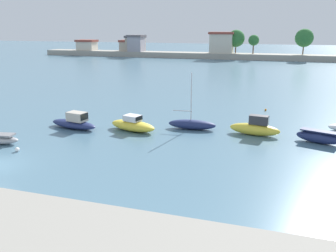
% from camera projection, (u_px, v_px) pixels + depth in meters
% --- Properties ---
extents(moored_boat_2, '(5.60, 2.63, 1.69)m').
position_uv_depth(moored_boat_2, '(74.00, 123.00, 35.69)').
color(moored_boat_2, navy).
rests_on(moored_boat_2, ground).
extents(moored_boat_3, '(5.30, 3.09, 1.55)m').
position_uv_depth(moored_boat_3, '(133.00, 125.00, 34.88)').
color(moored_boat_3, yellow).
rests_on(moored_boat_3, ground).
extents(moored_boat_4, '(4.79, 1.65, 5.58)m').
position_uv_depth(moored_boat_4, '(192.00, 124.00, 35.42)').
color(moored_boat_4, navy).
rests_on(moored_boat_4, ground).
extents(moored_boat_5, '(4.81, 1.98, 1.91)m').
position_uv_depth(moored_boat_5, '(255.00, 128.00, 33.43)').
color(moored_boat_5, yellow).
rests_on(moored_boat_5, ground).
extents(moored_boat_6, '(3.99, 2.24, 1.13)m').
position_uv_depth(moored_boat_6, '(319.00, 137.00, 31.14)').
color(moored_boat_6, navy).
rests_on(moored_boat_6, ground).
extents(mooring_buoy_2, '(0.36, 0.36, 0.36)m').
position_uv_depth(mooring_buoy_2, '(17.00, 149.00, 29.09)').
color(mooring_buoy_2, white).
rests_on(mooring_buoy_2, ground).
extents(mooring_buoy_4, '(0.26, 0.26, 0.26)m').
position_uv_depth(mooring_buoy_4, '(266.00, 110.00, 43.25)').
color(mooring_buoy_4, orange).
rests_on(mooring_buoy_4, ground).
extents(distant_shoreline, '(122.75, 7.08, 9.25)m').
position_uv_depth(distant_shoreline, '(208.00, 49.00, 114.73)').
color(distant_shoreline, '#9E998C').
rests_on(distant_shoreline, ground).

